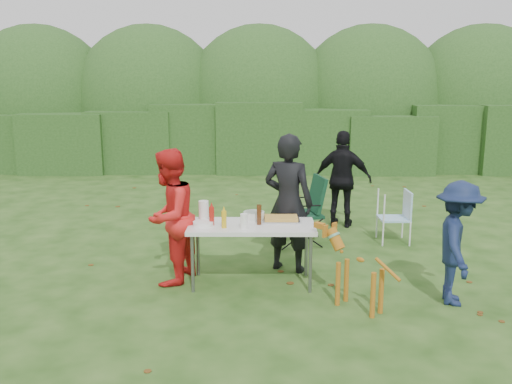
{
  "coord_description": "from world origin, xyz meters",
  "views": [
    {
      "loc": [
        0.01,
        -6.4,
        2.43
      ],
      "look_at": [
        -0.04,
        0.45,
        1.0
      ],
      "focal_mm": 38.0,
      "sensor_mm": 36.0,
      "label": 1
    }
  ],
  "objects_px": {
    "folding_table": "(252,229)",
    "person_cook": "(288,203)",
    "person_red_jacket": "(169,217)",
    "ketchup_bottle": "(212,216)",
    "paper_towel_roll": "(204,211)",
    "person_black_puffy": "(343,179)",
    "child": "(458,243)",
    "mustard_bottle": "(224,219)",
    "lawn_chair": "(394,216)",
    "dog": "(360,272)",
    "camping_chair": "(301,210)",
    "beer_bottle": "(259,215)"
  },
  "relations": [
    {
      "from": "person_red_jacket",
      "to": "dog",
      "type": "height_order",
      "value": "person_red_jacket"
    },
    {
      "from": "folding_table",
      "to": "person_black_puffy",
      "type": "bearing_deg",
      "value": 60.57
    },
    {
      "from": "paper_towel_roll",
      "to": "mustard_bottle",
      "type": "bearing_deg",
      "value": -44.92
    },
    {
      "from": "person_black_puffy",
      "to": "child",
      "type": "bearing_deg",
      "value": 120.46
    },
    {
      "from": "folding_table",
      "to": "lawn_chair",
      "type": "bearing_deg",
      "value": 39.16
    },
    {
      "from": "person_cook",
      "to": "lawn_chair",
      "type": "bearing_deg",
      "value": -119.82
    },
    {
      "from": "lawn_chair",
      "to": "person_black_puffy",
      "type": "bearing_deg",
      "value": -54.16
    },
    {
      "from": "dog",
      "to": "ketchup_bottle",
      "type": "bearing_deg",
      "value": 21.18
    },
    {
      "from": "lawn_chair",
      "to": "paper_towel_roll",
      "type": "bearing_deg",
      "value": 30.32
    },
    {
      "from": "ketchup_bottle",
      "to": "paper_towel_roll",
      "type": "bearing_deg",
      "value": 126.48
    },
    {
      "from": "dog",
      "to": "lawn_chair",
      "type": "relative_size",
      "value": 1.11
    },
    {
      "from": "person_black_puffy",
      "to": "camping_chair",
      "type": "bearing_deg",
      "value": 69.07
    },
    {
      "from": "folding_table",
      "to": "camping_chair",
      "type": "height_order",
      "value": "camping_chair"
    },
    {
      "from": "person_black_puffy",
      "to": "lawn_chair",
      "type": "relative_size",
      "value": 2.01
    },
    {
      "from": "lawn_chair",
      "to": "ketchup_bottle",
      "type": "height_order",
      "value": "ketchup_bottle"
    },
    {
      "from": "paper_towel_roll",
      "to": "person_black_puffy",
      "type": "bearing_deg",
      "value": 50.57
    },
    {
      "from": "dog",
      "to": "ketchup_bottle",
      "type": "relative_size",
      "value": 4.05
    },
    {
      "from": "folding_table",
      "to": "person_cook",
      "type": "relative_size",
      "value": 0.84
    },
    {
      "from": "folding_table",
      "to": "person_cook",
      "type": "bearing_deg",
      "value": 47.14
    },
    {
      "from": "folding_table",
      "to": "person_cook",
      "type": "distance_m",
      "value": 0.7
    },
    {
      "from": "paper_towel_roll",
      "to": "child",
      "type": "bearing_deg",
      "value": -13.3
    },
    {
      "from": "folding_table",
      "to": "person_red_jacket",
      "type": "xyz_separation_m",
      "value": [
        -0.99,
        0.05,
        0.13
      ]
    },
    {
      "from": "mustard_bottle",
      "to": "dog",
      "type": "bearing_deg",
      "value": -21.9
    },
    {
      "from": "child",
      "to": "person_cook",
      "type": "bearing_deg",
      "value": 72.5
    },
    {
      "from": "camping_chair",
      "to": "beer_bottle",
      "type": "distance_m",
      "value": 1.78
    },
    {
      "from": "camping_chair",
      "to": "mustard_bottle",
      "type": "xyz_separation_m",
      "value": [
        -1.04,
        -1.78,
        0.32
      ]
    },
    {
      "from": "dog",
      "to": "beer_bottle",
      "type": "distance_m",
      "value": 1.38
    },
    {
      "from": "person_red_jacket",
      "to": "mustard_bottle",
      "type": "xyz_separation_m",
      "value": [
        0.67,
        -0.2,
        0.02
      ]
    },
    {
      "from": "child",
      "to": "dog",
      "type": "relative_size",
      "value": 1.54
    },
    {
      "from": "camping_chair",
      "to": "mustard_bottle",
      "type": "height_order",
      "value": "camping_chair"
    },
    {
      "from": "person_cook",
      "to": "camping_chair",
      "type": "distance_m",
      "value": 1.22
    },
    {
      "from": "dog",
      "to": "paper_towel_roll",
      "type": "bearing_deg",
      "value": 18.47
    },
    {
      "from": "camping_chair",
      "to": "paper_towel_roll",
      "type": "xyz_separation_m",
      "value": [
        -1.3,
        -1.52,
        0.35
      ]
    },
    {
      "from": "person_red_jacket",
      "to": "camping_chair",
      "type": "distance_m",
      "value": 2.34
    },
    {
      "from": "person_black_puffy",
      "to": "ketchup_bottle",
      "type": "bearing_deg",
      "value": 70.37
    },
    {
      "from": "dog",
      "to": "mustard_bottle",
      "type": "xyz_separation_m",
      "value": [
        -1.48,
        0.6,
        0.42
      ]
    },
    {
      "from": "beer_bottle",
      "to": "ketchup_bottle",
      "type": "bearing_deg",
      "value": -176.68
    },
    {
      "from": "person_black_puffy",
      "to": "paper_towel_roll",
      "type": "height_order",
      "value": "person_black_puffy"
    },
    {
      "from": "person_cook",
      "to": "paper_towel_roll",
      "type": "height_order",
      "value": "person_cook"
    },
    {
      "from": "person_black_puffy",
      "to": "child",
      "type": "height_order",
      "value": "person_black_puffy"
    },
    {
      "from": "child",
      "to": "beer_bottle",
      "type": "relative_size",
      "value": 5.71
    },
    {
      "from": "folding_table",
      "to": "ketchup_bottle",
      "type": "height_order",
      "value": "ketchup_bottle"
    },
    {
      "from": "camping_chair",
      "to": "mustard_bottle",
      "type": "relative_size",
      "value": 5.17
    },
    {
      "from": "ketchup_bottle",
      "to": "paper_towel_roll",
      "type": "xyz_separation_m",
      "value": [
        -0.11,
        0.15,
        0.02
      ]
    },
    {
      "from": "lawn_chair",
      "to": "mustard_bottle",
      "type": "xyz_separation_m",
      "value": [
        -2.44,
        -1.88,
        0.44
      ]
    },
    {
      "from": "camping_chair",
      "to": "paper_towel_roll",
      "type": "relative_size",
      "value": 3.98
    },
    {
      "from": "folding_table",
      "to": "person_red_jacket",
      "type": "height_order",
      "value": "person_red_jacket"
    },
    {
      "from": "person_cook",
      "to": "lawn_chair",
      "type": "distance_m",
      "value": 2.13
    },
    {
      "from": "dog",
      "to": "beer_bottle",
      "type": "xyz_separation_m",
      "value": [
        -1.07,
        0.74,
        0.44
      ]
    },
    {
      "from": "paper_towel_roll",
      "to": "folding_table",
      "type": "bearing_deg",
      "value": -11.05
    }
  ]
}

